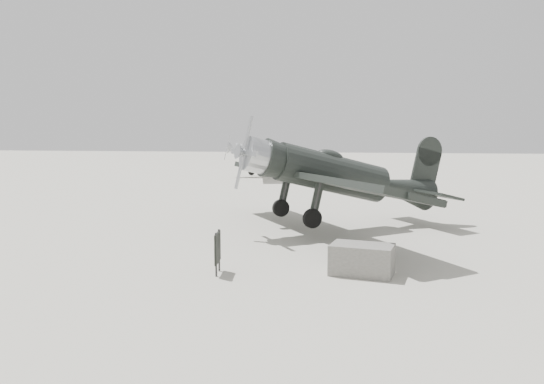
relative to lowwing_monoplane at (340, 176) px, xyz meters
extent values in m
plane|color=#ABA697|center=(-1.91, -1.91, -2.18)|extent=(160.00, 160.00, 0.00)
cylinder|color=black|center=(-0.36, -0.22, 0.08)|extent=(4.71, 3.69, 1.47)
cone|color=black|center=(2.60, 1.61, 0.13)|extent=(3.04, 2.60, 1.37)
cylinder|color=#BABDBF|center=(-3.08, -1.91, 0.08)|extent=(1.49, 1.61, 1.30)
cone|color=#BABDBF|center=(-3.62, -2.24, 0.08)|extent=(0.62, 0.69, 0.59)
cube|color=#BABDBF|center=(-3.56, -2.20, 0.08)|extent=(0.15, 0.19, 2.73)
ellipsoid|color=black|center=(-0.53, -0.33, 0.73)|extent=(1.36, 1.22, 0.48)
cube|color=black|center=(-0.98, -0.61, -0.29)|extent=(8.52, 11.90, 0.23)
cube|color=black|center=(3.31, 2.05, 0.18)|extent=(3.31, 4.37, 0.11)
cube|color=black|center=(3.45, 2.13, 1.08)|extent=(1.13, 0.75, 1.89)
cylinder|color=black|center=(-0.59, -2.04, -1.73)|extent=(0.70, 0.52, 0.72)
cylinder|color=black|center=(-2.09, 0.38, -1.73)|extent=(0.70, 0.52, 0.72)
cylinder|color=#333333|center=(-0.59, -2.04, -1.03)|extent=(0.16, 0.16, 1.47)
cylinder|color=#333333|center=(-2.09, 0.38, -1.03)|extent=(0.16, 0.16, 1.47)
cylinder|color=black|center=(3.54, 2.19, -0.32)|extent=(0.24, 0.19, 0.23)
cylinder|color=#ADB0B3|center=(-7.24, 24.21, -0.36)|extent=(5.36, 2.06, 1.11)
cone|color=#ADB0B3|center=(-3.76, 24.86, -0.36)|extent=(1.97, 1.33, 1.01)
cone|color=#ADB0B3|center=(-10.11, 23.67, -0.36)|extent=(0.79, 1.14, 1.05)
cube|color=#ADB0B3|center=(-10.51, 23.59, -0.36)|extent=(0.08, 0.15, 2.22)
cube|color=#ADB0B3|center=(-7.63, 24.13, 0.26)|extent=(3.94, 11.27, 0.18)
cube|color=#ADB0B3|center=(-3.27, 24.95, -0.31)|extent=(1.53, 3.54, 0.08)
cube|color=#ADB0B3|center=(-3.17, 24.97, 0.35)|extent=(0.91, 0.25, 1.31)
cylinder|color=black|center=(-7.83, 22.97, -1.90)|extent=(0.58, 0.24, 0.57)
cylinder|color=black|center=(-8.24, 25.15, -1.90)|extent=(0.58, 0.24, 0.57)
cylinder|color=#333333|center=(-7.83, 22.97, -1.32)|extent=(0.11, 0.11, 1.21)
cylinder|color=#333333|center=(-8.24, 25.15, -1.32)|extent=(0.11, 0.11, 1.21)
cylinder|color=black|center=(-3.07, 24.99, -0.66)|extent=(0.19, 0.10, 0.18)
cube|color=#605E59|center=(0.82, -6.62, -1.75)|extent=(1.87, 1.37, 0.85)
cylinder|color=#333333|center=(-3.12, -7.47, -1.57)|extent=(0.06, 0.06, 1.21)
cylinder|color=#333333|center=(-3.18, -6.91, -1.57)|extent=(0.06, 0.06, 1.21)
cube|color=black|center=(-3.15, -7.19, -1.43)|extent=(0.15, 0.84, 0.84)
cube|color=beige|center=(-3.18, -7.19, -1.38)|extent=(0.08, 0.65, 0.17)
camera|label=1|loc=(0.60, -21.20, 1.78)|focal=35.00mm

